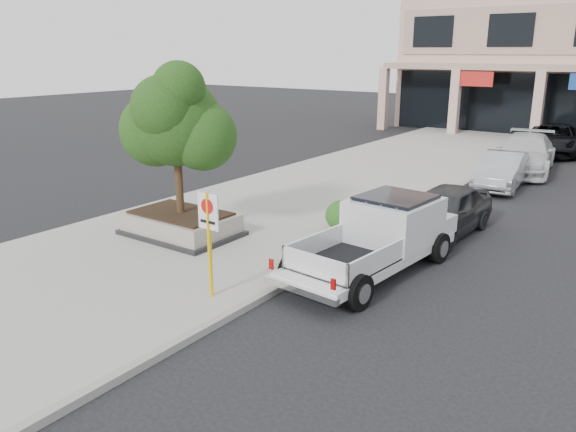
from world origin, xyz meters
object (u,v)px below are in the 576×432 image
at_px(planter, 181,224).
at_px(curb_car_c, 525,154).
at_px(curb_car_a, 444,211).
at_px(curb_car_d, 553,139).
at_px(planter_tree, 183,121).
at_px(pickup_truck, 372,239).
at_px(curb_car_b, 502,170).
at_px(no_parking_sign, 209,231).

distance_m(planter, curb_car_c, 16.64).
bearing_deg(curb_car_a, curb_car_d, 93.70).
relative_size(planter_tree, curb_car_a, 0.94).
bearing_deg(pickup_truck, curb_car_b, 95.21).
xyz_separation_m(no_parking_sign, curb_car_c, (2.03, 18.27, -0.80)).
height_order(no_parking_sign, pickup_truck, no_parking_sign).
relative_size(planter_tree, curb_car_d, 0.71).
distance_m(planter_tree, no_parking_sign, 4.78).
distance_m(curb_car_a, curb_car_b, 7.07).
bearing_deg(curb_car_c, curb_car_a, -96.10).
bearing_deg(no_parking_sign, curb_car_b, 81.95).
xyz_separation_m(pickup_truck, curb_car_b, (0.02, 11.07, -0.19)).
height_order(curb_car_a, curb_car_d, curb_car_d).
relative_size(pickup_truck, curb_car_a, 1.32).
distance_m(curb_car_b, curb_car_d, 9.46).
bearing_deg(pickup_truck, planter_tree, -167.28).
bearing_deg(planter_tree, curb_car_b, 64.86).
xyz_separation_m(curb_car_b, curb_car_d, (0.02, 9.46, 0.08)).
xyz_separation_m(planter, curb_car_c, (5.64, 15.65, 0.36)).
relative_size(planter_tree, curb_car_c, 0.70).
distance_m(curb_car_b, curb_car_c, 3.72).
distance_m(planter_tree, curb_car_a, 7.96).
height_order(planter, pickup_truck, pickup_truck).
xyz_separation_m(pickup_truck, curb_car_c, (-0.01, 14.78, -0.05)).
bearing_deg(planter, no_parking_sign, -35.98).
bearing_deg(planter, pickup_truck, 8.76).
bearing_deg(curb_car_c, curb_car_d, 81.67).
height_order(planter, curb_car_a, curb_car_a).
bearing_deg(curb_car_a, pickup_truck, -91.86).
relative_size(planter_tree, no_parking_sign, 1.74).
distance_m(pickup_truck, curb_car_a, 4.01).
bearing_deg(curb_car_a, no_parking_sign, -104.77).
height_order(no_parking_sign, curb_car_d, no_parking_sign).
xyz_separation_m(curb_car_a, curb_car_b, (-0.30, 7.07, -0.03)).
relative_size(curb_car_c, curb_car_d, 1.02).
xyz_separation_m(no_parking_sign, curb_car_a, (2.36, 7.48, -0.91)).
relative_size(planter, planter_tree, 0.80).
height_order(curb_car_b, curb_car_d, curb_car_d).
xyz_separation_m(planter_tree, curb_car_c, (5.50, 15.50, -2.58)).
relative_size(pickup_truck, curb_car_d, 1.00).
xyz_separation_m(no_parking_sign, curb_car_b, (2.06, 14.55, -0.93)).
bearing_deg(pickup_truck, no_parking_sign, -115.01).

